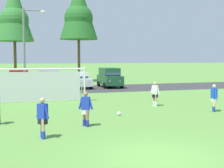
# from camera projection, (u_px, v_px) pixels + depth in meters

# --- Properties ---
(ground_plane) EXTENTS (400.00, 400.00, 0.00)m
(ground_plane) POSITION_uv_depth(u_px,v_px,m) (72.00, 100.00, 24.58)
(ground_plane) COLOR #598C3D
(parking_lot_strip) EXTENTS (52.00, 8.40, 0.01)m
(parking_lot_strip) POSITION_uv_depth(u_px,v_px,m) (56.00, 90.00, 32.66)
(parking_lot_strip) COLOR #333335
(parking_lot_strip) RESTS_ON ground
(soccer_ball) EXTENTS (0.22, 0.22, 0.22)m
(soccer_ball) POSITION_uv_depth(u_px,v_px,m) (119.00, 114.00, 17.84)
(soccer_ball) COLOR white
(soccer_ball) RESTS_ON ground
(soccer_goal) EXTENTS (7.50, 2.30, 2.57)m
(soccer_goal) POSITION_uv_depth(u_px,v_px,m) (34.00, 84.00, 23.46)
(soccer_goal) COLOR white
(soccer_goal) RESTS_ON ground
(player_striker_near) EXTENTS (0.49, 0.66, 1.64)m
(player_striker_near) POSITION_uv_depth(u_px,v_px,m) (155.00, 94.00, 21.38)
(player_striker_near) COLOR tan
(player_striker_near) RESTS_ON ground
(player_midfield_center) EXTENTS (0.65, 0.49, 1.64)m
(player_midfield_center) POSITION_uv_depth(u_px,v_px,m) (86.00, 109.00, 14.91)
(player_midfield_center) COLOR #936B4C
(player_midfield_center) RESTS_ON ground
(player_winger_left) EXTENTS (0.50, 0.66, 1.64)m
(player_winger_left) POSITION_uv_depth(u_px,v_px,m) (43.00, 118.00, 12.64)
(player_winger_left) COLOR tan
(player_winger_left) RESTS_ON ground
(player_winger_right) EXTENTS (0.27, 0.73, 1.64)m
(player_winger_right) POSITION_uv_depth(u_px,v_px,m) (214.00, 98.00, 19.12)
(player_winger_right) COLOR beige
(player_winger_right) RESTS_ON ground
(parked_car_slot_far_left) EXTENTS (2.17, 4.61, 2.16)m
(parked_car_slot_far_left) POSITION_uv_depth(u_px,v_px,m) (18.00, 79.00, 32.34)
(parked_car_slot_far_left) COLOR red
(parked_car_slot_far_left) RESTS_ON ground
(parked_car_slot_left) EXTENTS (2.17, 4.61, 2.16)m
(parked_car_slot_left) POSITION_uv_depth(u_px,v_px,m) (49.00, 78.00, 33.58)
(parked_car_slot_left) COLOR #B2B2BC
(parked_car_slot_left) RESTS_ON ground
(parked_car_slot_center_left) EXTENTS (2.28, 4.32, 1.72)m
(parked_car_slot_center_left) POSITION_uv_depth(u_px,v_px,m) (79.00, 80.00, 34.33)
(parked_car_slot_center_left) COLOR silver
(parked_car_slot_center_left) RESTS_ON ground
(parked_car_slot_center) EXTENTS (2.26, 4.66, 2.16)m
(parked_car_slot_center) POSITION_uv_depth(u_px,v_px,m) (110.00, 77.00, 35.55)
(parked_car_slot_center) COLOR #194C2D
(parked_car_slot_center) RESTS_ON ground
(tree_left_edge) EXTENTS (4.90, 4.90, 13.08)m
(tree_left_edge) POSITION_uv_depth(u_px,v_px,m) (14.00, 13.00, 40.98)
(tree_left_edge) COLOR brown
(tree_left_edge) RESTS_ON ground
(tree_mid_left) EXTENTS (5.28, 5.28, 14.08)m
(tree_mid_left) POSITION_uv_depth(u_px,v_px,m) (79.00, 11.00, 43.88)
(tree_mid_left) COLOR brown
(tree_mid_left) RESTS_ON ground
(street_lamp) EXTENTS (2.00, 0.32, 7.34)m
(street_lamp) POSITION_uv_depth(u_px,v_px,m) (26.00, 51.00, 26.89)
(street_lamp) COLOR slate
(street_lamp) RESTS_ON ground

